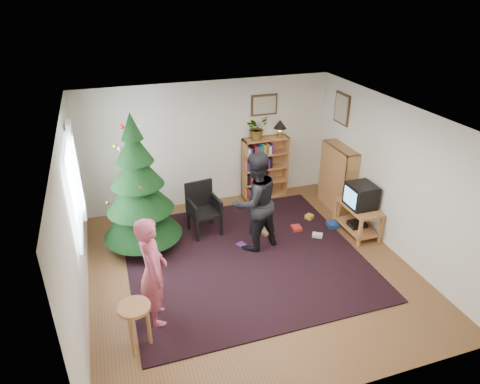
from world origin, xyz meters
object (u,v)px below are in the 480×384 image
object	(u,v)px
crt_tv	(361,196)
person_by_chair	(255,202)
person_standing	(153,271)
potted_plant	(257,128)
table_lamp	(280,125)
picture_back	(264,105)
bookshelf_back	(265,167)
christmas_tree	(139,195)
stool	(135,316)
picture_right	(342,109)
tv_stand	(358,217)
armchair	(203,206)
bookshelf_right	(338,177)

from	to	relation	value
crt_tv	person_by_chair	world-z (taller)	person_by_chair
person_standing	crt_tv	bearing A→B (deg)	-75.07
potted_plant	table_lamp	size ratio (longest dim) A/B	1.37
picture_back	crt_tv	xyz separation A→B (m)	(1.07, -2.07, -1.19)
bookshelf_back	table_lamp	xyz separation A→B (m)	(0.30, 0.00, 0.87)
christmas_tree	stool	world-z (taller)	christmas_tree
picture_back	person_by_chair	bearing A→B (deg)	-114.55
bookshelf_back	person_by_chair	world-z (taller)	person_by_chair
picture_right	tv_stand	world-z (taller)	picture_right
crt_tv	armchair	distance (m)	2.83
christmas_tree	potted_plant	bearing A→B (deg)	25.29
person_standing	table_lamp	bearing A→B (deg)	-46.18
person_by_chair	crt_tv	bearing A→B (deg)	160.22
picture_right	potted_plant	xyz separation A→B (m)	(-1.52, 0.59, -0.41)
table_lamp	christmas_tree	bearing A→B (deg)	-158.53
crt_tv	person_by_chair	distance (m)	1.95
armchair	table_lamp	world-z (taller)	table_lamp
stool	person_by_chair	distance (m)	2.77
picture_back	christmas_tree	xyz separation A→B (m)	(-2.69, -1.31, -0.95)
bookshelf_right	potted_plant	size ratio (longest dim) A/B	2.69
christmas_tree	armchair	world-z (taller)	christmas_tree
stool	bookshelf_right	bearing A→B (deg)	30.83
armchair	person_by_chair	bearing A→B (deg)	-56.85
christmas_tree	person_by_chair	world-z (taller)	christmas_tree
armchair	table_lamp	bearing A→B (deg)	18.92
bookshelf_back	potted_plant	bearing A→B (deg)	180.00
bookshelf_back	armchair	distance (m)	1.86
bookshelf_right	picture_back	bearing A→B (deg)	48.31
bookshelf_right	person_by_chair	xyz separation A→B (m)	(-2.06, -0.85, 0.21)
armchair	table_lamp	distance (m)	2.35
stool	person_standing	world-z (taller)	person_standing
crt_tv	person_standing	world-z (taller)	person_standing
bookshelf_right	table_lamp	bearing A→B (deg)	43.90
picture_right	potted_plant	world-z (taller)	picture_right
person_standing	picture_right	bearing A→B (deg)	-60.13
table_lamp	bookshelf_right	bearing A→B (deg)	-46.10
person_by_chair	christmas_tree	bearing A→B (deg)	-33.29
christmas_tree	crt_tv	world-z (taller)	christmas_tree
bookshelf_back	person_by_chair	distance (m)	1.99
bookshelf_back	person_by_chair	size ratio (longest dim) A/B	0.74
picture_back	stool	world-z (taller)	picture_back
person_by_chair	potted_plant	size ratio (longest dim) A/B	3.62
crt_tv	potted_plant	bearing A→B (deg)	123.27
tv_stand	stool	world-z (taller)	stool
bookshelf_right	table_lamp	xyz separation A→B (m)	(-0.89, 0.92, 0.87)
crt_tv	person_standing	bearing A→B (deg)	-164.17
person_by_chair	table_lamp	size ratio (longest dim) A/B	4.95
tv_stand	crt_tv	distance (m)	0.44
picture_right	person_by_chair	distance (m)	2.72
christmas_tree	person_standing	xyz separation A→B (m)	(-0.05, -1.84, -0.21)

